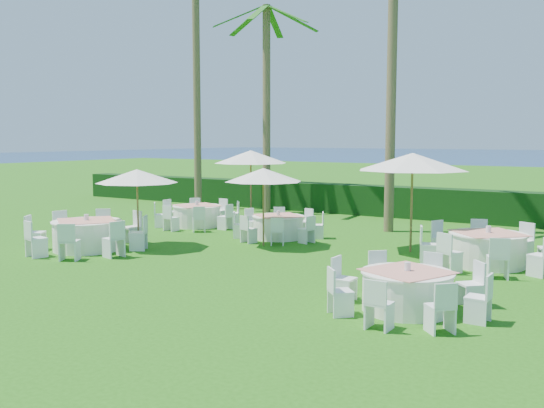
{
  "coord_description": "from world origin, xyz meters",
  "views": [
    {
      "loc": [
        8.26,
        -10.85,
        3.1
      ],
      "look_at": [
        -0.49,
        3.18,
        1.3
      ],
      "focal_mm": 40.0,
      "sensor_mm": 36.0,
      "label": 1
    }
  ],
  "objects_px": {
    "banquet_table_c": "(407,290)",
    "banquet_table_e": "(278,226)",
    "banquet_table_a": "(87,234)",
    "umbrella_b": "(263,175)",
    "banquet_table_f": "(488,248)",
    "umbrella_c": "(251,157)",
    "banquet_table_d": "(197,215)",
    "umbrella_d": "(413,162)",
    "umbrella_a": "(137,176)"
  },
  "relations": [
    {
      "from": "banquet_table_c",
      "to": "banquet_table_f",
      "type": "distance_m",
      "value": 4.83
    },
    {
      "from": "banquet_table_a",
      "to": "umbrella_b",
      "type": "bearing_deg",
      "value": 39.68
    },
    {
      "from": "umbrella_a",
      "to": "umbrella_c",
      "type": "relative_size",
      "value": 0.86
    },
    {
      "from": "umbrella_b",
      "to": "banquet_table_d",
      "type": "bearing_deg",
      "value": 153.56
    },
    {
      "from": "banquet_table_d",
      "to": "umbrella_b",
      "type": "height_order",
      "value": "umbrella_b"
    },
    {
      "from": "banquet_table_c",
      "to": "umbrella_b",
      "type": "height_order",
      "value": "umbrella_b"
    },
    {
      "from": "banquet_table_e",
      "to": "banquet_table_f",
      "type": "height_order",
      "value": "banquet_table_f"
    },
    {
      "from": "umbrella_a",
      "to": "banquet_table_f",
      "type": "bearing_deg",
      "value": 16.84
    },
    {
      "from": "banquet_table_a",
      "to": "banquet_table_f",
      "type": "distance_m",
      "value": 10.63
    },
    {
      "from": "banquet_table_a",
      "to": "banquet_table_d",
      "type": "height_order",
      "value": "banquet_table_a"
    },
    {
      "from": "banquet_table_d",
      "to": "banquet_table_e",
      "type": "relative_size",
      "value": 1.06
    },
    {
      "from": "banquet_table_d",
      "to": "banquet_table_e",
      "type": "xyz_separation_m",
      "value": [
        3.78,
        -0.67,
        -0.02
      ]
    },
    {
      "from": "umbrella_a",
      "to": "umbrella_d",
      "type": "distance_m",
      "value": 7.64
    },
    {
      "from": "banquet_table_a",
      "to": "banquet_table_e",
      "type": "bearing_deg",
      "value": 52.48
    },
    {
      "from": "banquet_table_d",
      "to": "banquet_table_e",
      "type": "height_order",
      "value": "banquet_table_d"
    },
    {
      "from": "umbrella_d",
      "to": "banquet_table_c",
      "type": "bearing_deg",
      "value": -71.54
    },
    {
      "from": "banquet_table_d",
      "to": "umbrella_c",
      "type": "distance_m",
      "value": 2.82
    },
    {
      "from": "banquet_table_f",
      "to": "umbrella_c",
      "type": "relative_size",
      "value": 1.18
    },
    {
      "from": "banquet_table_c",
      "to": "umbrella_c",
      "type": "bearing_deg",
      "value": 138.08
    },
    {
      "from": "umbrella_a",
      "to": "umbrella_c",
      "type": "height_order",
      "value": "umbrella_c"
    },
    {
      "from": "umbrella_c",
      "to": "banquet_table_f",
      "type": "bearing_deg",
      "value": -17.78
    },
    {
      "from": "umbrella_b",
      "to": "umbrella_c",
      "type": "relative_size",
      "value": 0.84
    },
    {
      "from": "banquet_table_f",
      "to": "umbrella_a",
      "type": "height_order",
      "value": "umbrella_a"
    },
    {
      "from": "banquet_table_c",
      "to": "banquet_table_e",
      "type": "relative_size",
      "value": 1.03
    },
    {
      "from": "banquet_table_c",
      "to": "umbrella_c",
      "type": "distance_m",
      "value": 11.66
    },
    {
      "from": "umbrella_c",
      "to": "umbrella_d",
      "type": "xyz_separation_m",
      "value": [
        6.69,
        -2.12,
        0.03
      ]
    },
    {
      "from": "banquet_table_e",
      "to": "banquet_table_f",
      "type": "xyz_separation_m",
      "value": [
        6.46,
        -0.78,
        0.05
      ]
    },
    {
      "from": "banquet_table_e",
      "to": "umbrella_a",
      "type": "bearing_deg",
      "value": -125.87
    },
    {
      "from": "banquet_table_d",
      "to": "banquet_table_e",
      "type": "bearing_deg",
      "value": -10.07
    },
    {
      "from": "banquet_table_c",
      "to": "umbrella_b",
      "type": "distance_m",
      "value": 7.36
    },
    {
      "from": "banquet_table_e",
      "to": "umbrella_c",
      "type": "height_order",
      "value": "umbrella_c"
    },
    {
      "from": "banquet_table_d",
      "to": "umbrella_d",
      "type": "height_order",
      "value": "umbrella_d"
    },
    {
      "from": "umbrella_a",
      "to": "banquet_table_d",
      "type": "bearing_deg",
      "value": 106.6
    },
    {
      "from": "banquet_table_a",
      "to": "umbrella_c",
      "type": "bearing_deg",
      "value": 80.87
    },
    {
      "from": "banquet_table_d",
      "to": "umbrella_c",
      "type": "xyz_separation_m",
      "value": [
        1.36,
        1.4,
        2.04
      ]
    },
    {
      "from": "banquet_table_a",
      "to": "umbrella_d",
      "type": "distance_m",
      "value": 9.18
    },
    {
      "from": "banquet_table_c",
      "to": "banquet_table_f",
      "type": "height_order",
      "value": "banquet_table_f"
    },
    {
      "from": "umbrella_b",
      "to": "banquet_table_f",
      "type": "bearing_deg",
      "value": 5.51
    },
    {
      "from": "banquet_table_a",
      "to": "banquet_table_e",
      "type": "height_order",
      "value": "banquet_table_a"
    },
    {
      "from": "banquet_table_c",
      "to": "umbrella_d",
      "type": "xyz_separation_m",
      "value": [
        -1.85,
        5.55,
        2.08
      ]
    },
    {
      "from": "banquet_table_d",
      "to": "umbrella_a",
      "type": "bearing_deg",
      "value": -73.4
    },
    {
      "from": "banquet_table_a",
      "to": "umbrella_a",
      "type": "xyz_separation_m",
      "value": [
        0.95,
        1.03,
        1.6
      ]
    },
    {
      "from": "banquet_table_c",
      "to": "banquet_table_f",
      "type": "bearing_deg",
      "value": 85.94
    },
    {
      "from": "banquet_table_a",
      "to": "umbrella_b",
      "type": "height_order",
      "value": "umbrella_b"
    },
    {
      "from": "umbrella_d",
      "to": "umbrella_c",
      "type": "bearing_deg",
      "value": 162.43
    },
    {
      "from": "banquet_table_e",
      "to": "banquet_table_c",
      "type": "bearing_deg",
      "value": -42.44
    },
    {
      "from": "banquet_table_e",
      "to": "banquet_table_d",
      "type": "bearing_deg",
      "value": 169.93
    },
    {
      "from": "umbrella_b",
      "to": "umbrella_d",
      "type": "height_order",
      "value": "umbrella_d"
    },
    {
      "from": "umbrella_d",
      "to": "umbrella_b",
      "type": "bearing_deg",
      "value": -161.43
    },
    {
      "from": "banquet_table_a",
      "to": "umbrella_c",
      "type": "distance_m",
      "value": 6.98
    }
  ]
}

